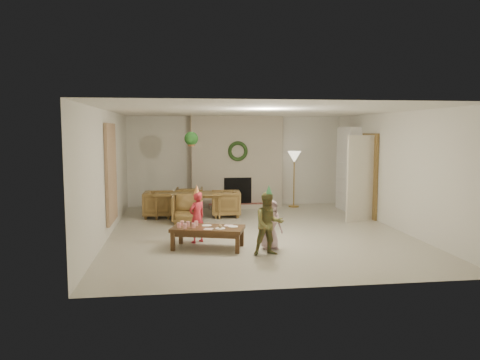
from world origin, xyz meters
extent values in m
plane|color=#B7B29E|center=(0.00, 0.00, 0.00)|extent=(7.00, 7.00, 0.00)
plane|color=white|center=(0.00, 0.00, 2.50)|extent=(7.00, 7.00, 0.00)
plane|color=silver|center=(0.00, 3.50, 1.25)|extent=(7.00, 0.00, 7.00)
plane|color=silver|center=(0.00, -3.50, 1.25)|extent=(7.00, 0.00, 7.00)
plane|color=silver|center=(-3.00, 0.00, 1.25)|extent=(0.00, 7.00, 7.00)
plane|color=silver|center=(3.00, 0.00, 1.25)|extent=(0.00, 7.00, 7.00)
cube|color=#521E15|center=(0.00, 3.30, 1.25)|extent=(2.50, 0.40, 2.50)
cube|color=maroon|center=(0.00, 2.95, 0.06)|extent=(1.60, 0.30, 0.12)
cube|color=black|center=(0.00, 3.12, 0.45)|extent=(0.75, 0.12, 0.75)
torus|color=#1D3915|center=(0.00, 3.07, 1.55)|extent=(0.54, 0.10, 0.54)
cylinder|color=gold|center=(1.56, 3.00, 0.02)|extent=(0.29, 0.29, 0.03)
cylinder|color=gold|center=(1.56, 3.00, 0.72)|extent=(0.03, 0.03, 1.39)
cone|color=beige|center=(1.56, 3.00, 1.39)|extent=(0.37, 0.37, 0.31)
cube|color=white|center=(2.84, 2.30, 1.10)|extent=(0.30, 1.00, 2.20)
cube|color=white|center=(2.82, 2.30, 0.45)|extent=(0.30, 0.92, 0.03)
cube|color=white|center=(2.82, 2.30, 0.85)|extent=(0.30, 0.92, 0.03)
cube|color=white|center=(2.82, 2.30, 1.25)|extent=(0.30, 0.92, 0.03)
cube|color=white|center=(2.82, 2.30, 1.65)|extent=(0.30, 0.92, 0.03)
cube|color=maroon|center=(2.80, 2.15, 0.59)|extent=(0.20, 0.40, 0.24)
cube|color=navy|center=(2.80, 2.35, 0.99)|extent=(0.20, 0.44, 0.24)
cube|color=#B18D25|center=(2.80, 2.20, 1.38)|extent=(0.20, 0.36, 0.22)
cube|color=brown|center=(2.96, 1.20, 1.02)|extent=(0.05, 0.86, 2.04)
cube|color=beige|center=(2.58, 0.82, 1.00)|extent=(0.77, 0.32, 2.00)
cube|color=tan|center=(-2.96, 0.20, 1.25)|extent=(0.06, 1.20, 2.00)
imported|color=brown|center=(-1.37, 1.87, 0.29)|extent=(1.70, 1.02, 0.58)
imported|color=brown|center=(-1.41, 1.14, 0.32)|extent=(0.73, 0.74, 0.64)
imported|color=brown|center=(-1.33, 2.59, 0.32)|extent=(0.73, 0.74, 0.64)
imported|color=brown|center=(-2.10, 1.91, 0.32)|extent=(0.74, 0.73, 0.64)
imported|color=brown|center=(-0.47, 1.82, 0.32)|extent=(0.74, 0.73, 0.64)
cylinder|color=tan|center=(-1.30, 1.50, 2.15)|extent=(0.01, 0.01, 0.70)
cylinder|color=brown|center=(-1.30, 1.50, 1.80)|extent=(0.16, 0.16, 0.12)
sphere|color=#1D551C|center=(-1.30, 1.50, 1.92)|extent=(0.32, 0.32, 0.32)
cube|color=#50331A|center=(-1.10, -1.24, 0.36)|extent=(1.39, 0.96, 0.06)
cube|color=#50331A|center=(-1.10, -1.24, 0.29)|extent=(1.27, 0.84, 0.08)
cube|color=#50331A|center=(-1.72, -1.32, 0.17)|extent=(0.08, 0.08, 0.33)
cube|color=#50331A|center=(-0.62, -1.65, 0.17)|extent=(0.08, 0.08, 0.33)
cube|color=#50331A|center=(-1.58, -0.83, 0.17)|extent=(0.08, 0.08, 0.33)
cube|color=#50331A|center=(-0.47, -1.15, 0.17)|extent=(0.08, 0.08, 0.33)
cylinder|color=white|center=(-1.61, -1.24, 0.43)|extent=(0.08, 0.08, 0.09)
cylinder|color=white|center=(-1.55, -1.05, 0.43)|extent=(0.08, 0.08, 0.09)
cylinder|color=white|center=(-1.51, -1.32, 0.43)|extent=(0.08, 0.08, 0.09)
cylinder|color=white|center=(-1.45, -1.13, 0.43)|extent=(0.08, 0.08, 0.09)
cylinder|color=white|center=(-1.36, -1.28, 0.43)|extent=(0.08, 0.08, 0.09)
cylinder|color=white|center=(-1.30, -1.10, 0.43)|extent=(0.08, 0.08, 0.09)
cylinder|color=white|center=(-1.11, -1.11, 0.39)|extent=(0.22, 0.22, 0.01)
cylinder|color=white|center=(-0.89, -1.40, 0.39)|extent=(0.22, 0.22, 0.01)
cylinder|color=white|center=(-0.65, -1.27, 0.39)|extent=(0.22, 0.22, 0.01)
sphere|color=tan|center=(-0.89, -1.40, 0.43)|extent=(0.08, 0.08, 0.07)
cube|color=#FFBBBE|center=(-1.10, -1.42, 0.39)|extent=(0.18, 0.18, 0.01)
cube|color=#FFBBBE|center=(-0.72, -1.17, 0.39)|extent=(0.18, 0.18, 0.01)
imported|color=red|center=(-1.27, -0.77, 0.48)|extent=(0.42, 0.40, 0.97)
cone|color=#F0DE50|center=(-1.27, -0.77, 1.01)|extent=(0.17, 0.17, 0.18)
imported|color=#975F29|center=(-0.11, -1.81, 0.54)|extent=(0.55, 0.45, 1.07)
cone|color=#4CB166|center=(-0.11, -1.81, 1.11)|extent=(0.16, 0.16, 0.18)
imported|color=#CAA1AB|center=(0.00, -1.42, 0.44)|extent=(0.50, 0.40, 0.89)
cone|color=#B1B2B9|center=(0.00, -1.42, 0.92)|extent=(0.13, 0.13, 0.16)
camera|label=1|loc=(-1.61, -9.33, 2.10)|focal=34.49mm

